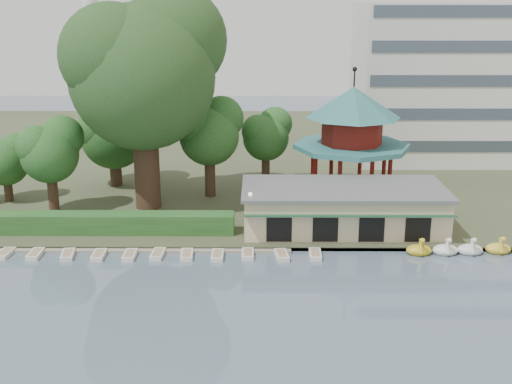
{
  "coord_description": "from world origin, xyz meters",
  "views": [
    {
      "loc": [
        2.27,
        -34.16,
        20.65
      ],
      "look_at": [
        2.0,
        18.0,
        5.0
      ],
      "focal_mm": 45.0,
      "sensor_mm": 36.0,
      "label": 1
    }
  ],
  "objects_px": {
    "big_tree": "(144,65)",
    "boathouse": "(343,207)",
    "dock": "(94,249)",
    "pavilion": "(352,131)"
  },
  "relations": [
    {
      "from": "big_tree",
      "to": "pavilion",
      "type": "bearing_deg",
      "value": 10.27
    },
    {
      "from": "pavilion",
      "to": "big_tree",
      "type": "height_order",
      "value": "big_tree"
    },
    {
      "from": "dock",
      "to": "boathouse",
      "type": "xyz_separation_m",
      "value": [
        22.0,
        4.77,
        2.25
      ]
    },
    {
      "from": "big_tree",
      "to": "boathouse",
      "type": "bearing_deg",
      "value": -18.4
    },
    {
      "from": "boathouse",
      "to": "pavilion",
      "type": "bearing_deg",
      "value": 78.72
    },
    {
      "from": "dock",
      "to": "pavilion",
      "type": "relative_size",
      "value": 2.52
    },
    {
      "from": "boathouse",
      "to": "big_tree",
      "type": "xyz_separation_m",
      "value": [
        -18.81,
        6.25,
        12.27
      ]
    },
    {
      "from": "dock",
      "to": "boathouse",
      "type": "height_order",
      "value": "boathouse"
    },
    {
      "from": "boathouse",
      "to": "pavilion",
      "type": "height_order",
      "value": "pavilion"
    },
    {
      "from": "dock",
      "to": "big_tree",
      "type": "xyz_separation_m",
      "value": [
        3.19,
        11.03,
        14.52
      ]
    }
  ]
}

